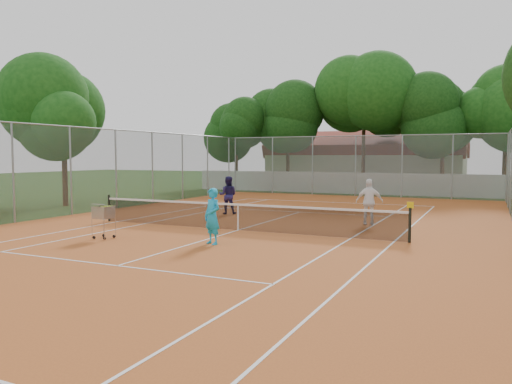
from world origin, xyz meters
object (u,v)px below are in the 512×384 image
at_px(tennis_net, 238,217).
at_px(player_far_left, 228,195).
at_px(clubhouse, 366,161).
at_px(player_near, 212,216).
at_px(player_far_right, 369,202).
at_px(ball_hopper, 104,221).

bearing_deg(tennis_net, player_far_left, 122.55).
bearing_deg(clubhouse, player_near, -85.37).
relative_size(tennis_net, player_far_left, 6.87).
bearing_deg(tennis_net, player_far_right, 41.92).
distance_m(tennis_net, player_far_left, 5.12).
xyz_separation_m(player_far_left, ball_hopper, (-0.33, -7.77, -0.29)).
height_order(clubhouse, player_far_right, clubhouse).
distance_m(player_near, player_far_left, 7.86).
height_order(tennis_net, player_far_left, player_far_left).
distance_m(clubhouse, ball_hopper, 32.52).
relative_size(tennis_net, player_far_right, 6.68).
distance_m(player_far_left, player_far_right, 6.71).
bearing_deg(player_near, player_far_left, 136.56).
bearing_deg(player_near, tennis_net, 123.13).
distance_m(player_near, player_far_right, 7.16).
bearing_deg(tennis_net, player_near, -78.40).
height_order(clubhouse, player_near, clubhouse).
height_order(tennis_net, ball_hopper, ball_hopper).
height_order(player_far_right, ball_hopper, player_far_right).
relative_size(player_far_left, ball_hopper, 1.49).
bearing_deg(clubhouse, tennis_net, -86.05).
bearing_deg(player_near, clubhouse, 116.16).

